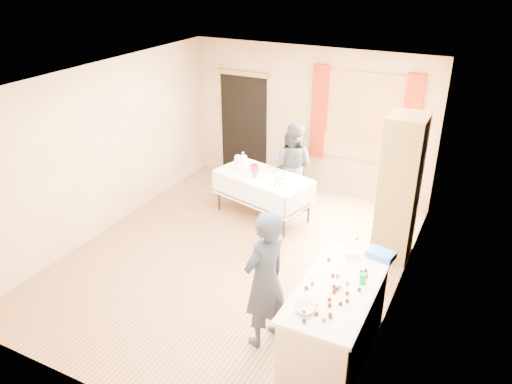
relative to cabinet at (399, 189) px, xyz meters
The scene contains 29 objects.
floor 2.52m from the cabinet, 150.39° to the right, with size 4.50×5.50×0.02m, color #9E7047.
ceiling 2.77m from the cabinet, 150.39° to the right, with size 4.50×5.50×0.02m, color white.
wall_back 2.58m from the cabinet, 140.70° to the left, with size 4.50×0.02×2.60m, color tan.
wall_front 4.38m from the cabinet, 117.09° to the right, with size 4.50×0.02×2.60m, color tan.
wall_left 4.40m from the cabinet, 165.10° to the right, with size 0.02×5.50×2.60m, color tan.
wall_right 1.19m from the cabinet, 76.57° to the right, with size 0.02×5.50×2.60m, color tan.
window_frame 1.92m from the cabinet, 121.93° to the left, with size 1.32×0.06×1.52m, color olive.
window_pane 1.91m from the cabinet, 122.17° to the left, with size 1.20×0.02×1.40m, color white.
curtain_left 2.39m from the cabinet, 138.99° to the left, with size 0.28×0.06×1.65m, color maroon.
curtain_right 1.62m from the cabinet, 97.77° to the left, with size 0.28×0.06×1.65m, color maroon.
doorway 3.66m from the cabinet, 154.08° to the left, with size 0.95×0.04×2.00m, color black.
door_lintel 3.77m from the cabinet, 154.50° to the left, with size 1.05×0.06×0.08m, color olive.
cabinet is the anchor object (origin of this frame).
counter 2.41m from the cabinet, 92.46° to the right, with size 0.77×1.62×0.91m.
party_table 2.29m from the cabinet, behind, with size 1.72×1.17×0.75m.
chair 2.51m from the cabinet, 153.46° to the left, with size 0.57×0.57×1.09m.
girl 2.61m from the cabinet, 109.76° to the right, with size 0.56×0.69×1.64m, color #1F273B.
woman 2.12m from the cabinet, 157.31° to the left, with size 0.75×0.60×1.49m, color black.
soda_can 2.18m from the cabinet, 87.22° to the right, with size 0.07×0.07×0.12m, color #058231.
mixing_bowl 2.86m from the cabinet, 95.35° to the right, with size 0.24×0.24×0.05m, color white.
foam_block 1.74m from the cabinet, 94.48° to the right, with size 0.15×0.10×0.08m, color white.
blue_basket 1.61m from the cabinet, 84.51° to the right, with size 0.30×0.20×0.08m, color blue.
pitcher 2.70m from the cabinet, behind, with size 0.11×0.11×0.22m, color silver.
cup_red 2.42m from the cabinet, behind, with size 0.19×0.19×0.11m, color red.
cup_rainbow 2.28m from the cabinet, behind, with size 0.14×0.14×0.10m, color red.
small_bowl 1.91m from the cabinet, behind, with size 0.20×0.20×0.05m, color white.
pastry_tray 1.79m from the cabinet, behind, with size 0.28×0.20×0.02m, color white.
bottle 2.80m from the cabinet, 168.73° to the left, with size 0.11×0.11×0.19m, color white.
cake_balls 2.48m from the cabinet, 92.18° to the right, with size 0.53×1.12×0.04m.
Camera 1 is at (3.02, -5.32, 4.00)m, focal length 35.00 mm.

